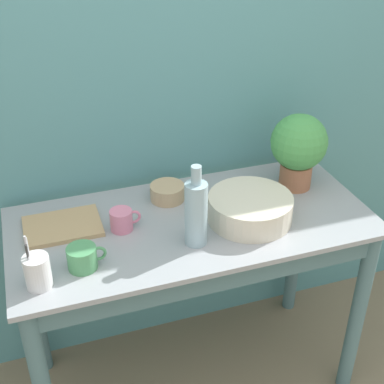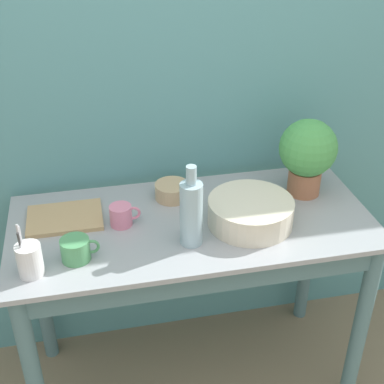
{
  "view_description": "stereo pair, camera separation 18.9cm",
  "coord_description": "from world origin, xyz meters",
  "px_view_note": "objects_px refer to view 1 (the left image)",
  "views": [
    {
      "loc": [
        -0.52,
        -1.22,
        1.93
      ],
      "look_at": [
        0.0,
        0.31,
        0.95
      ],
      "focal_mm": 50.0,
      "sensor_mm": 36.0,
      "label": 1
    },
    {
      "loc": [
        -0.34,
        -1.27,
        1.93
      ],
      "look_at": [
        0.0,
        0.31,
        0.95
      ],
      "focal_mm": 50.0,
      "sensor_mm": 36.0,
      "label": 2
    }
  ],
  "objects_px": {
    "bowl_wash_large": "(250,208)",
    "mug_green": "(83,258)",
    "utensil_cup": "(37,271)",
    "potted_plant": "(299,147)",
    "mug_pink": "(122,220)",
    "bottle_tall": "(196,212)",
    "tray_board": "(63,226)",
    "bowl_small_tan": "(167,192)"
  },
  "relations": [
    {
      "from": "potted_plant",
      "to": "bottle_tall",
      "type": "height_order",
      "value": "potted_plant"
    },
    {
      "from": "potted_plant",
      "to": "mug_green",
      "type": "relative_size",
      "value": 2.41
    },
    {
      "from": "potted_plant",
      "to": "mug_green",
      "type": "bearing_deg",
      "value": -164.57
    },
    {
      "from": "utensil_cup",
      "to": "potted_plant",
      "type": "bearing_deg",
      "value": 15.78
    },
    {
      "from": "mug_green",
      "to": "bowl_wash_large",
      "type": "bearing_deg",
      "value": 7.59
    },
    {
      "from": "potted_plant",
      "to": "bottle_tall",
      "type": "distance_m",
      "value": 0.55
    },
    {
      "from": "mug_green",
      "to": "tray_board",
      "type": "distance_m",
      "value": 0.25
    },
    {
      "from": "mug_pink",
      "to": "bowl_small_tan",
      "type": "xyz_separation_m",
      "value": [
        0.21,
        0.14,
        -0.01
      ]
    },
    {
      "from": "potted_plant",
      "to": "bottle_tall",
      "type": "xyz_separation_m",
      "value": [
        -0.5,
        -0.23,
        -0.05
      ]
    },
    {
      "from": "bowl_wash_large",
      "to": "tray_board",
      "type": "bearing_deg",
      "value": 166.17
    },
    {
      "from": "mug_pink",
      "to": "utensil_cup",
      "type": "relative_size",
      "value": 0.58
    },
    {
      "from": "potted_plant",
      "to": "utensil_cup",
      "type": "relative_size",
      "value": 1.6
    },
    {
      "from": "mug_green",
      "to": "utensil_cup",
      "type": "relative_size",
      "value": 0.66
    },
    {
      "from": "bottle_tall",
      "to": "utensil_cup",
      "type": "height_order",
      "value": "bottle_tall"
    },
    {
      "from": "mug_green",
      "to": "tray_board",
      "type": "height_order",
      "value": "mug_green"
    },
    {
      "from": "mug_green",
      "to": "bottle_tall",
      "type": "bearing_deg",
      "value": 1.81
    },
    {
      "from": "bowl_wash_large",
      "to": "mug_green",
      "type": "bearing_deg",
      "value": -172.41
    },
    {
      "from": "bowl_wash_large",
      "to": "bowl_small_tan",
      "type": "distance_m",
      "value": 0.34
    },
    {
      "from": "potted_plant",
      "to": "bowl_wash_large",
      "type": "relative_size",
      "value": 1.0
    },
    {
      "from": "bowl_small_tan",
      "to": "utensil_cup",
      "type": "height_order",
      "value": "utensil_cup"
    },
    {
      "from": "potted_plant",
      "to": "bowl_small_tan",
      "type": "relative_size",
      "value": 2.31
    },
    {
      "from": "bowl_small_tan",
      "to": "mug_pink",
      "type": "bearing_deg",
      "value": -145.56
    },
    {
      "from": "bowl_small_tan",
      "to": "utensil_cup",
      "type": "relative_size",
      "value": 0.69
    },
    {
      "from": "mug_green",
      "to": "bowl_small_tan",
      "type": "bearing_deg",
      "value": 40.02
    },
    {
      "from": "tray_board",
      "to": "utensil_cup",
      "type": "bearing_deg",
      "value": -109.92
    },
    {
      "from": "potted_plant",
      "to": "mug_pink",
      "type": "height_order",
      "value": "potted_plant"
    },
    {
      "from": "bottle_tall",
      "to": "tray_board",
      "type": "relative_size",
      "value": 1.1
    },
    {
      "from": "utensil_cup",
      "to": "tray_board",
      "type": "xyz_separation_m",
      "value": [
        0.1,
        0.29,
        -0.05
      ]
    },
    {
      "from": "potted_plant",
      "to": "bowl_wash_large",
      "type": "xyz_separation_m",
      "value": [
        -0.27,
        -0.16,
        -0.13
      ]
    },
    {
      "from": "mug_pink",
      "to": "bottle_tall",
      "type": "bearing_deg",
      "value": -35.47
    },
    {
      "from": "bowl_wash_large",
      "to": "bottle_tall",
      "type": "relative_size",
      "value": 1.04
    },
    {
      "from": "potted_plant",
      "to": "bowl_wash_large",
      "type": "bearing_deg",
      "value": -148.93
    },
    {
      "from": "mug_pink",
      "to": "bowl_wash_large",
      "type": "bearing_deg",
      "value": -10.97
    },
    {
      "from": "mug_pink",
      "to": "utensil_cup",
      "type": "distance_m",
      "value": 0.38
    },
    {
      "from": "bowl_wash_large",
      "to": "tray_board",
      "type": "height_order",
      "value": "bowl_wash_large"
    },
    {
      "from": "potted_plant",
      "to": "bowl_wash_large",
      "type": "distance_m",
      "value": 0.34
    },
    {
      "from": "potted_plant",
      "to": "bowl_small_tan",
      "type": "distance_m",
      "value": 0.54
    },
    {
      "from": "tray_board",
      "to": "bottle_tall",
      "type": "bearing_deg",
      "value": -28.65
    },
    {
      "from": "bowl_wash_large",
      "to": "utensil_cup",
      "type": "bearing_deg",
      "value": -170.41
    },
    {
      "from": "bottle_tall",
      "to": "tray_board",
      "type": "height_order",
      "value": "bottle_tall"
    },
    {
      "from": "mug_pink",
      "to": "mug_green",
      "type": "bearing_deg",
      "value": -134.0
    },
    {
      "from": "bowl_small_tan",
      "to": "tray_board",
      "type": "height_order",
      "value": "bowl_small_tan"
    }
  ]
}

